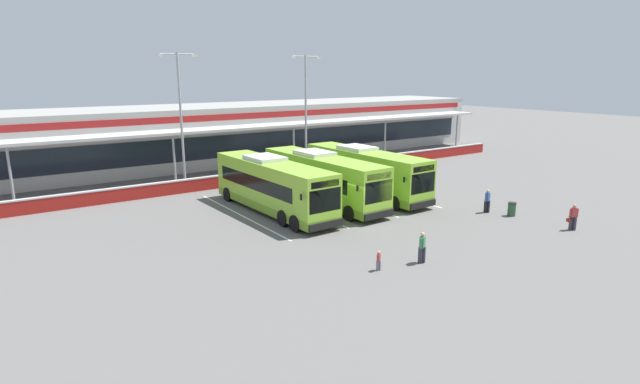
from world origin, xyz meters
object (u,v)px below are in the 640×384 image
(coach_bus_centre, at_px, (365,173))
(pedestrian_in_dark_coat, at_px, (487,200))
(pedestrian_with_handbag, at_px, (573,217))
(coach_bus_left_centre, at_px, (322,180))
(coach_bus_leftmost, at_px, (273,187))
(lamp_post_west, at_px, (181,111))
(litter_bin, at_px, (512,209))
(lamp_post_centre, at_px, (306,106))
(pedestrian_near_bin, at_px, (422,246))
(pedestrian_child, at_px, (379,260))

(coach_bus_centre, xyz_separation_m, pedestrian_in_dark_coat, (3.71, -8.66, -0.91))
(coach_bus_centre, relative_size, pedestrian_with_handbag, 7.53)
(coach_bus_left_centre, relative_size, pedestrian_with_handbag, 7.53)
(pedestrian_in_dark_coat, bearing_deg, coach_bus_left_centre, 133.08)
(coach_bus_leftmost, relative_size, pedestrian_in_dark_coat, 7.53)
(coach_bus_left_centre, height_order, lamp_post_west, lamp_post_west)
(coach_bus_leftmost, distance_m, coach_bus_centre, 8.27)
(coach_bus_leftmost, height_order, coach_bus_left_centre, same)
(litter_bin, bearing_deg, lamp_post_centre, 97.74)
(coach_bus_left_centre, distance_m, pedestrian_near_bin, 12.85)
(coach_bus_left_centre, relative_size, pedestrian_child, 12.15)
(pedestrian_near_bin, xyz_separation_m, lamp_post_centre, (8.40, 23.49, 5.42))
(pedestrian_child, height_order, pedestrian_near_bin, pedestrian_near_bin)
(coach_bus_leftmost, bearing_deg, coach_bus_left_centre, -1.57)
(lamp_post_west, xyz_separation_m, litter_bin, (14.72, -21.62, -5.82))
(coach_bus_leftmost, distance_m, lamp_post_west, 12.59)
(coach_bus_left_centre, bearing_deg, lamp_post_centre, 62.30)
(coach_bus_leftmost, bearing_deg, lamp_post_centre, 47.79)
(coach_bus_centre, xyz_separation_m, pedestrian_with_handbag, (4.72, -14.15, -0.93))
(pedestrian_with_handbag, bearing_deg, pedestrian_near_bin, 173.11)
(pedestrian_in_dark_coat, xyz_separation_m, lamp_post_west, (-14.04, 20.14, 5.42))
(coach_bus_left_centre, bearing_deg, pedestrian_child, -112.97)
(coach_bus_leftmost, bearing_deg, pedestrian_near_bin, -83.53)
(pedestrian_near_bin, bearing_deg, coach_bus_centre, 61.81)
(coach_bus_leftmost, relative_size, pedestrian_child, 12.15)
(coach_bus_left_centre, bearing_deg, pedestrian_near_bin, -101.91)
(coach_bus_leftmost, distance_m, pedestrian_in_dark_coat, 14.76)
(pedestrian_with_handbag, bearing_deg, coach_bus_leftmost, 132.76)
(pedestrian_in_dark_coat, distance_m, litter_bin, 1.68)
(pedestrian_with_handbag, bearing_deg, pedestrian_in_dark_coat, 100.38)
(pedestrian_in_dark_coat, xyz_separation_m, pedestrian_child, (-13.01, -3.60, -0.33))
(coach_bus_left_centre, height_order, pedestrian_with_handbag, coach_bus_left_centre)
(coach_bus_centre, distance_m, pedestrian_near_bin, 14.50)
(pedestrian_with_handbag, distance_m, litter_bin, 4.04)
(pedestrian_in_dark_coat, bearing_deg, coach_bus_leftmost, 144.45)
(coach_bus_leftmost, bearing_deg, pedestrian_with_handbag, -47.24)
(lamp_post_centre, relative_size, litter_bin, 11.83)
(coach_bus_centre, bearing_deg, pedestrian_with_handbag, -71.55)
(pedestrian_near_bin, relative_size, lamp_post_west, 0.15)
(pedestrian_with_handbag, bearing_deg, coach_bus_left_centre, 122.59)
(coach_bus_leftmost, bearing_deg, pedestrian_in_dark_coat, -35.55)
(pedestrian_in_dark_coat, height_order, lamp_post_centre, lamp_post_centre)
(coach_bus_centre, bearing_deg, lamp_post_centre, 81.73)
(coach_bus_leftmost, relative_size, lamp_post_west, 1.11)
(litter_bin, bearing_deg, pedestrian_in_dark_coat, 114.87)
(pedestrian_child, bearing_deg, pedestrian_near_bin, -11.24)
(coach_bus_left_centre, xyz_separation_m, coach_bus_centre, (4.19, 0.21, 0.00))
(pedestrian_in_dark_coat, relative_size, pedestrian_near_bin, 1.00)
(pedestrian_near_bin, xyz_separation_m, lamp_post_west, (-3.49, 24.23, 5.42))
(pedestrian_child, bearing_deg, coach_bus_left_centre, 67.03)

